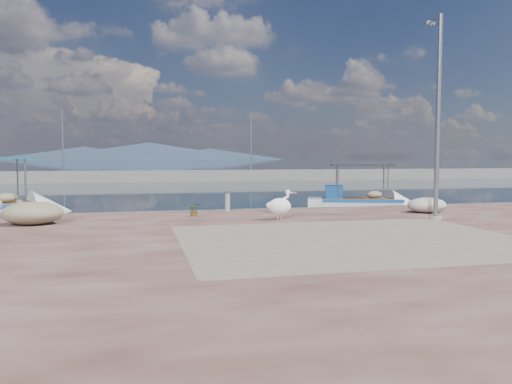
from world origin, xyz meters
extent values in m
plane|color=#162635|center=(0.00, 0.00, 0.00)|extent=(1400.00, 1400.00, 0.00)
cube|color=#49251F|center=(0.00, -6.00, 0.25)|extent=(44.00, 22.00, 0.50)
cube|color=gray|center=(1.00, -3.00, 0.50)|extent=(9.00, 7.00, 0.01)
cube|color=gray|center=(0.00, 40.00, 0.60)|extent=(120.00, 2.20, 1.20)
cylinder|color=gray|center=(-12.00, 40.00, 4.00)|extent=(0.16, 0.16, 7.00)
cylinder|color=gray|center=(8.00, 40.00, 4.00)|extent=(0.16, 0.16, 7.00)
cone|color=#28384C|center=(-70.00, 650.00, 8.00)|extent=(220.00, 220.00, 16.00)
cone|color=#28384C|center=(10.00, 650.00, 11.00)|extent=(280.00, 280.00, 22.00)
cone|color=#28384C|center=(90.00, 650.00, 7.00)|extent=(200.00, 200.00, 14.00)
cube|color=white|center=(6.71, 8.58, 0.07)|extent=(5.87, 3.56, 0.91)
cube|color=#17519A|center=(6.71, 8.58, 0.48)|extent=(4.41, 3.10, 0.13)
cube|color=#9A2813|center=(6.71, 8.58, 0.02)|extent=(4.40, 3.08, 0.12)
cube|color=#17519A|center=(5.39, 9.04, 0.87)|extent=(1.10, 1.10, 0.67)
cube|color=#202329|center=(6.71, 8.58, 2.26)|extent=(3.47, 2.65, 0.08)
cylinder|color=tan|center=(0.17, 1.30, 0.63)|extent=(0.03, 0.03, 0.27)
cylinder|color=tan|center=(0.30, 1.29, 0.63)|extent=(0.03, 0.03, 0.27)
ellipsoid|color=white|center=(0.23, 1.30, 0.97)|extent=(0.83, 0.55, 0.57)
cylinder|color=white|center=(0.48, 1.28, 1.26)|extent=(0.19, 0.12, 0.48)
sphere|color=white|center=(0.52, 1.28, 1.47)|extent=(0.16, 0.16, 0.16)
cone|color=#EA805B|center=(0.71, 1.26, 1.43)|extent=(0.39, 0.11, 0.12)
cylinder|color=gray|center=(5.60, 0.30, 4.00)|extent=(0.16, 0.16, 7.00)
cylinder|color=gray|center=(5.60, 0.30, 0.55)|extent=(0.44, 0.44, 0.10)
cube|color=gray|center=(5.60, 0.95, 7.35)|extent=(0.35, 0.18, 0.12)
cylinder|color=gray|center=(-1.01, 4.48, 0.88)|extent=(0.20, 0.20, 0.76)
cylinder|color=gray|center=(-1.01, 4.48, 1.26)|extent=(0.26, 0.26, 0.07)
cylinder|color=gray|center=(-8.62, 4.24, 0.84)|extent=(0.17, 0.17, 0.68)
cylinder|color=gray|center=(-8.62, 4.24, 1.18)|extent=(0.23, 0.23, 0.06)
imported|color=#33722D|center=(-2.48, 3.12, 0.73)|extent=(0.45, 0.40, 0.47)
ellipsoid|color=silver|center=(6.47, 2.22, 0.79)|extent=(1.57, 1.18, 0.59)
ellipsoid|color=tan|center=(-7.77, 2.02, 0.87)|extent=(1.90, 1.47, 0.74)
camera|label=1|loc=(-4.47, -15.04, 2.65)|focal=35.00mm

